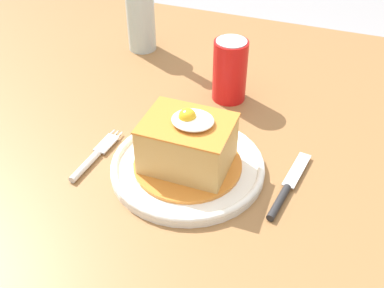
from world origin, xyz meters
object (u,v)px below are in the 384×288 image
Objects in this scene: fork at (92,159)px; knife at (284,192)px; beer_bottle_clear at (140,8)px; soda_can at (230,70)px; main_plate at (188,166)px.

knife is (0.32, 0.03, 0.00)m from fork.
beer_bottle_clear reaches higher than fork.
fork is 0.31m from soda_can.
soda_can reaches higher than knife.
beer_bottle_clear is (-0.41, 0.37, 0.09)m from knife.
soda_can is at bearing 59.84° from fork.
knife is 0.56m from beer_bottle_clear.
knife is at bearing 6.05° from fork.
main_plate is 1.77× the size of fork.
beer_bottle_clear is at bearing 152.13° from soda_can.
soda_can reaches higher than fork.
beer_bottle_clear reaches higher than main_plate.
beer_bottle_clear is at bearing 138.40° from knife.
main_plate is 2.02× the size of soda_can.
fork is 1.14× the size of soda_can.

